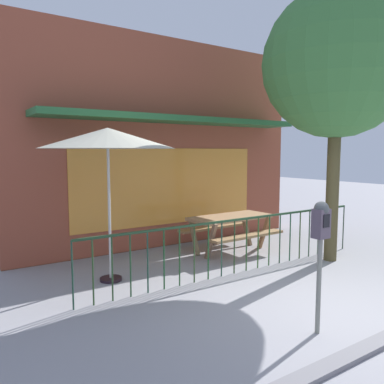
{
  "coord_description": "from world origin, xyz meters",
  "views": [
    {
      "loc": [
        -4.43,
        -3.05,
        2.13
      ],
      "look_at": [
        -0.76,
        2.41,
        1.44
      ],
      "focal_mm": 36.17,
      "sensor_mm": 36.0,
      "label": 1
    }
  ],
  "objects_px": {
    "picnic_table_left": "(230,223)",
    "street_tree": "(337,64)",
    "patio_umbrella": "(108,139)",
    "parking_meter_near": "(321,232)"
  },
  "relations": [
    {
      "from": "picnic_table_left",
      "to": "street_tree",
      "type": "relative_size",
      "value": 0.36
    },
    {
      "from": "picnic_table_left",
      "to": "patio_umbrella",
      "type": "height_order",
      "value": "patio_umbrella"
    },
    {
      "from": "patio_umbrella",
      "to": "street_tree",
      "type": "xyz_separation_m",
      "value": [
        4.06,
        -1.25,
        1.43
      ]
    },
    {
      "from": "patio_umbrella",
      "to": "parking_meter_near",
      "type": "relative_size",
      "value": 1.6
    },
    {
      "from": "picnic_table_left",
      "to": "street_tree",
      "type": "height_order",
      "value": "street_tree"
    },
    {
      "from": "patio_umbrella",
      "to": "street_tree",
      "type": "height_order",
      "value": "street_tree"
    },
    {
      "from": "patio_umbrella",
      "to": "parking_meter_near",
      "type": "height_order",
      "value": "patio_umbrella"
    },
    {
      "from": "parking_meter_near",
      "to": "street_tree",
      "type": "distance_m",
      "value": 4.19
    },
    {
      "from": "patio_umbrella",
      "to": "street_tree",
      "type": "distance_m",
      "value": 4.48
    },
    {
      "from": "patio_umbrella",
      "to": "street_tree",
      "type": "bearing_deg",
      "value": -17.19
    }
  ]
}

